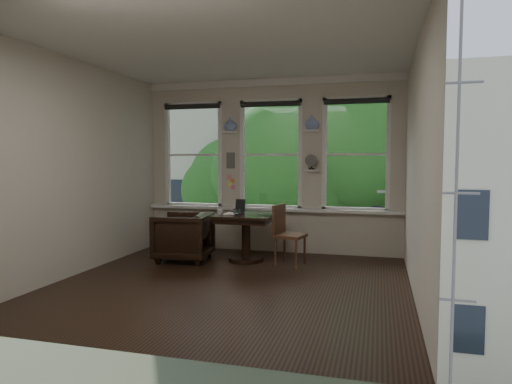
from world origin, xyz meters
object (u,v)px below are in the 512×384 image
(side_chair_right, at_px, (290,235))
(laptop, at_px, (266,215))
(table, at_px, (246,238))
(mug, at_px, (220,212))
(armchair_left, at_px, (183,237))

(side_chair_right, bearing_deg, laptop, 111.66)
(table, distance_m, mug, 0.59)
(side_chair_right, relative_size, mug, 9.83)
(armchair_left, bearing_deg, table, 98.11)
(side_chair_right, xyz_separation_m, mug, (-1.10, -0.11, 0.33))
(side_chair_right, relative_size, laptop, 2.89)
(side_chair_right, bearing_deg, mug, 108.17)
(side_chair_right, bearing_deg, table, 95.31)
(mug, bearing_deg, armchair_left, -176.61)
(table, distance_m, side_chair_right, 0.74)
(table, xyz_separation_m, mug, (-0.37, -0.20, 0.42))
(armchair_left, xyz_separation_m, laptop, (1.35, 0.09, 0.38))
(armchair_left, height_order, laptop, laptop)
(armchair_left, relative_size, laptop, 2.64)
(mug, bearing_deg, laptop, 4.01)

